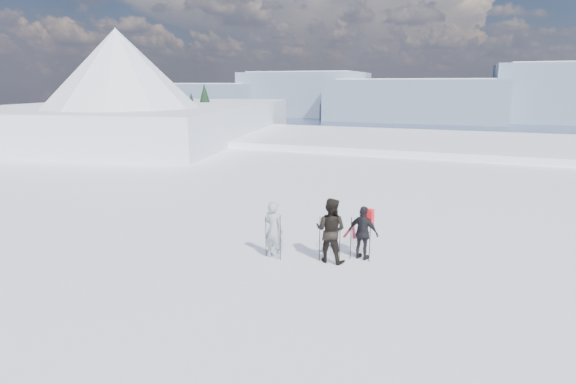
# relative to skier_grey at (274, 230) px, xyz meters

# --- Properties ---
(lake_basin) EXTENTS (820.00, 820.00, 71.62)m
(lake_basin) POSITION_rel_skier_grey_xyz_m (2.52, 28.02, -7.36)
(lake_basin) COLOR white
(lake_basin) RESTS_ON ground
(far_mountain_range) EXTENTS (770.00, 110.00, 53.00)m
(far_mountain_range) POSITION_rel_skier_grey_xyz_m (32.12, 452.81, -8.06)
(far_mountain_range) COLOR slate
(far_mountain_range) RESTS_ON ground
(near_ridge) EXTENTS (31.37, 35.68, 25.62)m
(near_ridge) POSITION_rel_skier_grey_xyz_m (-24.04, 27.37, -4.34)
(near_ridge) COLOR white
(near_ridge) RESTS_ON ground
(skier_grey) EXTENTS (0.69, 0.52, 1.73)m
(skier_grey) POSITION_rel_skier_grey_xyz_m (0.00, 0.00, 0.00)
(skier_grey) COLOR #91989E
(skier_grey) RESTS_ON ground
(skier_dark) EXTENTS (0.99, 0.81, 1.90)m
(skier_dark) POSITION_rel_skier_grey_xyz_m (1.65, 0.31, 0.09)
(skier_dark) COLOR black
(skier_dark) RESTS_ON ground
(skier_pack) EXTENTS (1.01, 0.61, 1.61)m
(skier_pack) POSITION_rel_skier_grey_xyz_m (2.50, 0.82, -0.06)
(skier_pack) COLOR black
(skier_pack) RESTS_ON ground
(backpack) EXTENTS (0.38, 0.27, 0.47)m
(backpack) POSITION_rel_skier_grey_xyz_m (2.56, 1.06, 0.98)
(backpack) COLOR red
(backpack) RESTS_ON skier_pack
(ski_poles) EXTENTS (2.99, 0.84, 1.37)m
(ski_poles) POSITION_rel_skier_grey_xyz_m (1.36, 0.28, -0.21)
(ski_poles) COLOR black
(ski_poles) RESTS_ON ground
(skis_loose) EXTENTS (0.51, 1.70, 0.03)m
(skis_loose) POSITION_rel_skier_grey_xyz_m (1.61, 3.30, -0.85)
(skis_loose) COLOR black
(skis_loose) RESTS_ON ground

